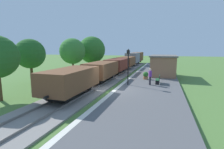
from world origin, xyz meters
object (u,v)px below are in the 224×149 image
object	(u,v)px
lamp_post_near	(128,60)
tree_trackside_mid	(30,54)
station_hut	(163,65)
potted_planter	(146,75)
tree_field_left	(92,50)
tree_trackside_far	(72,51)
bench_near_hut	(158,79)
person_waiting	(150,76)
freight_train	(124,62)

from	to	relation	value
lamp_post_near	tree_trackside_mid	bearing A→B (deg)	-168.28
station_hut	potted_planter	world-z (taller)	station_hut
tree_field_left	tree_trackside_far	bearing A→B (deg)	-100.98
tree_trackside_mid	station_hut	bearing A→B (deg)	36.01
bench_near_hut	tree_field_left	xyz separation A→B (m)	(-11.97, 9.47, 2.99)
person_waiting	tree_trackside_far	bearing A→B (deg)	-43.35
person_waiting	tree_trackside_far	world-z (taller)	tree_trackside_far
station_hut	lamp_post_near	world-z (taller)	lamp_post_near
potted_planter	tree_trackside_mid	xyz separation A→B (m)	(-11.62, -5.87, 2.67)
person_waiting	tree_field_left	world-z (taller)	tree_field_left
person_waiting	lamp_post_near	bearing A→B (deg)	-2.86
station_hut	lamp_post_near	xyz separation A→B (m)	(-3.35, -7.74, 1.15)
freight_train	potted_planter	xyz separation A→B (m)	(4.84, -8.65, -0.78)
bench_near_hut	tree_field_left	distance (m)	15.55
bench_near_hut	tree_trackside_far	bearing A→B (deg)	160.97
tree_trackside_far	station_hut	bearing A→B (deg)	7.26
lamp_post_near	tree_trackside_far	world-z (taller)	tree_trackside_far
bench_near_hut	tree_trackside_mid	size ratio (longest dim) A/B	0.30
person_waiting	station_hut	bearing A→B (deg)	-118.82
freight_train	tree_field_left	xyz separation A→B (m)	(-5.56, -1.35, 2.21)
tree_field_left	tree_trackside_mid	bearing A→B (deg)	-95.27
freight_train	station_hut	xyz separation A→B (m)	(6.80, -4.65, 0.15)
lamp_post_near	tree_field_left	bearing A→B (deg)	129.17
freight_train	tree_trackside_mid	xyz separation A→B (m)	(-6.77, -14.51, 1.89)
tree_trackside_far	tree_field_left	bearing A→B (deg)	79.02
freight_train	tree_field_left	bearing A→B (deg)	-166.39
tree_trackside_mid	tree_trackside_far	xyz separation A→B (m)	(0.24, 8.17, 0.16)
station_hut	person_waiting	size ratio (longest dim) A/B	3.39
bench_near_hut	tree_field_left	bearing A→B (deg)	141.65
potted_planter	lamp_post_near	distance (m)	4.51
person_waiting	tree_trackside_far	xyz separation A→B (m)	(-12.14, 5.40, 2.37)
freight_train	lamp_post_near	size ratio (longest dim) A/B	10.59
freight_train	station_hut	bearing A→B (deg)	-34.38
bench_near_hut	person_waiting	bearing A→B (deg)	-130.20
potted_planter	lamp_post_near	xyz separation A→B (m)	(-1.40, -3.75, 2.08)
lamp_post_near	potted_planter	bearing A→B (deg)	69.56
station_hut	lamp_post_near	size ratio (longest dim) A/B	1.57
freight_train	station_hut	distance (m)	8.24
bench_near_hut	person_waiting	xyz separation A→B (m)	(-0.79, -0.94, 0.46)
lamp_post_near	tree_trackside_far	bearing A→B (deg)	148.78
station_hut	tree_trackside_mid	world-z (taller)	tree_trackside_mid
potted_planter	tree_trackside_mid	bearing A→B (deg)	-153.20
tree_trackside_mid	tree_field_left	distance (m)	13.23
freight_train	person_waiting	bearing A→B (deg)	-64.46
person_waiting	potted_planter	size ratio (longest dim) A/B	1.87
freight_train	potted_planter	bearing A→B (deg)	-60.74
person_waiting	tree_field_left	bearing A→B (deg)	-62.33
person_waiting	lamp_post_near	xyz separation A→B (m)	(-2.17, -0.64, 1.62)
station_hut	lamp_post_near	distance (m)	8.52
station_hut	person_waiting	xyz separation A→B (m)	(-1.18, -7.10, -0.47)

